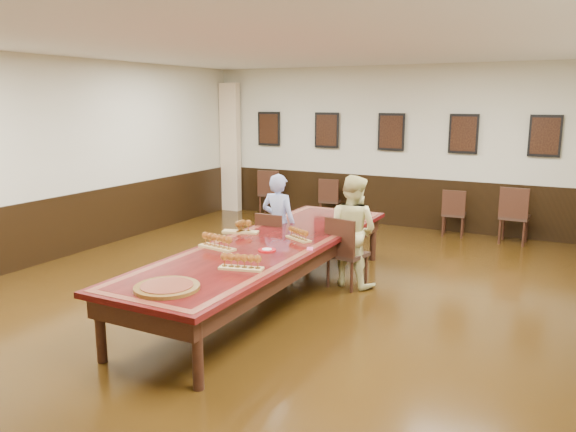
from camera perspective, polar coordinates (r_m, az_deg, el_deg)
The scene contains 23 objects.
floor at distance 7.34m, azimuth -1.83°, elevation -8.45°, with size 8.00×10.00×0.02m, color black.
ceiling at distance 6.93m, azimuth -2.01°, elevation 17.43°, with size 8.00×10.00×0.02m, color white.
wall_back at distance 11.56m, azimuth 10.49°, elevation 6.93°, with size 8.00×0.02×3.20m, color beige.
wall_left at distance 9.57m, azimuth -23.40°, elevation 5.23°, with size 0.02×10.00×3.20m, color beige.
chair_man at distance 8.25m, azimuth -1.30°, elevation -2.74°, with size 0.43×0.47×0.92m, color #301E15, non-canonical shape.
chair_woman at distance 7.70m, azimuth 6.07°, elevation -3.64°, with size 0.46×0.50×0.98m, color #301E15, non-canonical shape.
spare_chair_a at distance 12.52m, azimuth -1.75°, elevation 2.43°, with size 0.47×0.52×1.01m, color #301E15, non-canonical shape.
spare_chair_b at distance 11.97m, azimuth 4.34°, elevation 1.71°, with size 0.42×0.46×0.91m, color #301E15, non-canonical shape.
spare_chair_c at distance 11.01m, azimuth 16.51°, elevation 0.35°, with size 0.42×0.46×0.89m, color #301E15, non-canonical shape.
spare_chair_d at distance 10.76m, azimuth 22.03°, elevation 0.10°, with size 0.48×0.53×1.03m, color #301E15, non-canonical shape.
person_man at distance 8.27m, azimuth -0.98°, elevation -0.74°, with size 0.54×0.35×1.47m, color #4C68BE.
person_woman at distance 7.72m, azimuth 6.52°, elevation -1.49°, with size 0.76×0.59×1.53m, color beige.
pink_phone at distance 6.78m, azimuth 2.24°, elevation -3.37°, with size 0.07×0.14×0.01m, color #DA4879.
curtain at distance 13.01m, azimuth -5.88°, elevation 6.90°, with size 0.45×0.18×2.90m, color beige.
wainscoting at distance 7.18m, azimuth -1.85°, elevation -4.63°, with size 8.00×10.00×1.00m.
conference_table at distance 7.15m, azimuth -1.86°, elevation -3.77°, with size 1.40×5.00×0.76m.
posters at distance 11.47m, azimuth 10.44°, elevation 8.40°, with size 6.14×0.04×0.74m.
flight_a at distance 7.60m, azimuth -4.77°, elevation -1.13°, with size 0.51×0.29×0.18m.
flight_b at distance 7.21m, azimuth 1.06°, elevation -1.90°, with size 0.43×0.31×0.16m.
flight_c at distance 6.82m, azimuth -7.23°, elevation -2.65°, with size 0.52×0.24×0.19m.
flight_d at distance 5.97m, azimuth -4.79°, elevation -4.73°, with size 0.49×0.26×0.18m.
red_plate_grp at distance 6.70m, azimuth -2.15°, elevation -3.49°, with size 0.22×0.22×0.03m.
carved_platter at distance 5.48m, azimuth -12.20°, elevation -7.11°, with size 0.74×0.74×0.05m.
Camera 1 is at (3.40, -6.00, 2.51)m, focal length 35.00 mm.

